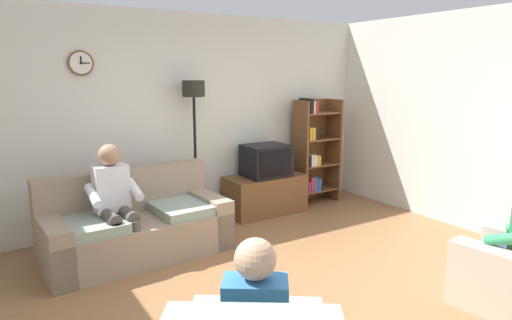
# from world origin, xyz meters

# --- Properties ---
(ground_plane) EXTENTS (12.00, 12.00, 0.00)m
(ground_plane) POSITION_xyz_m (0.00, 0.00, 0.00)
(ground_plane) COLOR #8C603D
(back_wall_assembly) EXTENTS (6.20, 0.17, 2.70)m
(back_wall_assembly) POSITION_xyz_m (-0.00, 2.66, 1.35)
(back_wall_assembly) COLOR silver
(back_wall_assembly) RESTS_ON ground_plane
(right_wall) EXTENTS (0.12, 5.80, 2.70)m
(right_wall) POSITION_xyz_m (2.86, 0.00, 1.35)
(right_wall) COLOR silver
(right_wall) RESTS_ON ground_plane
(couch) EXTENTS (1.95, 0.99, 0.90)m
(couch) POSITION_xyz_m (-0.97, 1.73, 0.31)
(couch) COLOR gray
(couch) RESTS_ON ground_plane
(tv_stand) EXTENTS (1.10, 0.56, 0.53)m
(tv_stand) POSITION_xyz_m (1.02, 2.25, 0.27)
(tv_stand) COLOR brown
(tv_stand) RESTS_ON ground_plane
(tv) EXTENTS (0.60, 0.49, 0.44)m
(tv) POSITION_xyz_m (1.02, 2.23, 0.75)
(tv) COLOR black
(tv) RESTS_ON tv_stand
(bookshelf) EXTENTS (0.68, 0.36, 1.58)m
(bookshelf) POSITION_xyz_m (1.93, 2.32, 0.78)
(bookshelf) COLOR brown
(bookshelf) RESTS_ON ground_plane
(floor_lamp) EXTENTS (0.28, 0.28, 1.85)m
(floor_lamp) POSITION_xyz_m (0.01, 2.35, 1.45)
(floor_lamp) COLOR black
(floor_lamp) RESTS_ON ground_plane
(person_on_couch) EXTENTS (0.53, 0.55, 1.24)m
(person_on_couch) POSITION_xyz_m (-1.21, 1.62, 0.70)
(person_on_couch) COLOR silver
(person_on_couch) RESTS_ON ground_plane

